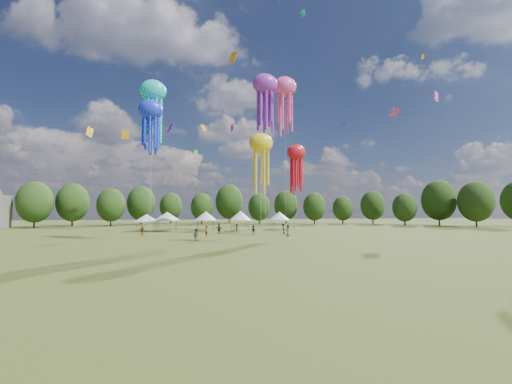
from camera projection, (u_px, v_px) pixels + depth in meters
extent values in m
plane|color=#384416|center=(384.00, 298.00, 16.10)|extent=(300.00, 300.00, 0.00)
imported|color=gray|center=(196.00, 235.00, 46.09)|extent=(1.04, 0.95, 1.73)
imported|color=gray|center=(237.00, 227.00, 69.39)|extent=(0.54, 0.78, 1.52)
imported|color=gray|center=(283.00, 229.00, 60.80)|extent=(1.07, 1.13, 1.84)
imported|color=gray|center=(253.00, 230.00, 58.78)|extent=(1.04, 0.65, 1.55)
imported|color=gray|center=(142.00, 231.00, 55.70)|extent=(1.04, 0.58, 1.68)
imported|color=gray|center=(219.00, 229.00, 61.38)|extent=(1.67, 1.56, 1.88)
imported|color=gray|center=(206.00, 231.00, 54.63)|extent=(0.69, 0.77, 1.76)
imported|color=gray|center=(288.00, 231.00, 55.37)|extent=(1.01, 1.10, 1.89)
cylinder|color=#47474C|center=(136.00, 227.00, 67.51)|extent=(0.08, 0.08, 1.86)
cylinder|color=#47474C|center=(139.00, 226.00, 70.92)|extent=(0.08, 0.08, 1.86)
cylinder|color=#47474C|center=(154.00, 227.00, 68.23)|extent=(0.08, 0.08, 1.86)
cylinder|color=#47474C|center=(156.00, 226.00, 71.64)|extent=(0.08, 0.08, 1.86)
cube|color=white|center=(146.00, 222.00, 69.63)|extent=(3.89, 3.89, 0.10)
cone|color=white|center=(146.00, 218.00, 69.68)|extent=(5.05, 5.05, 1.59)
cylinder|color=#47474C|center=(157.00, 226.00, 68.60)|extent=(0.08, 0.08, 2.12)
cylinder|color=#47474C|center=(158.00, 225.00, 72.37)|extent=(0.08, 0.08, 2.12)
cylinder|color=#47474C|center=(176.00, 226.00, 69.39)|extent=(0.08, 0.08, 2.12)
cylinder|color=#47474C|center=(176.00, 225.00, 73.16)|extent=(0.08, 0.08, 2.12)
cube|color=white|center=(167.00, 221.00, 70.94)|extent=(4.25, 4.25, 0.10)
cone|color=white|center=(167.00, 216.00, 71.00)|extent=(5.53, 5.53, 1.81)
cylinder|color=#47474C|center=(198.00, 226.00, 68.15)|extent=(0.08, 0.08, 2.18)
cylinder|color=#47474C|center=(198.00, 225.00, 71.30)|extent=(0.08, 0.08, 2.18)
cylinder|color=#47474C|center=(214.00, 226.00, 68.81)|extent=(0.08, 0.08, 2.18)
cylinder|color=#47474C|center=(213.00, 225.00, 71.96)|extent=(0.08, 0.08, 2.18)
cube|color=white|center=(206.00, 220.00, 70.12)|extent=(3.63, 3.63, 0.10)
cone|color=white|center=(206.00, 216.00, 70.18)|extent=(4.71, 4.71, 1.87)
cylinder|color=#47474C|center=(234.00, 226.00, 67.02)|extent=(0.08, 0.08, 2.22)
cylinder|color=#47474C|center=(232.00, 226.00, 70.08)|extent=(0.08, 0.08, 2.22)
cylinder|color=#47474C|center=(249.00, 226.00, 67.66)|extent=(0.08, 0.08, 2.22)
cylinder|color=#47474C|center=(246.00, 225.00, 70.73)|extent=(0.08, 0.08, 2.22)
cube|color=white|center=(240.00, 220.00, 68.94)|extent=(3.54, 3.54, 0.10)
cone|color=white|center=(240.00, 216.00, 68.99)|extent=(4.60, 4.60, 1.90)
cylinder|color=#47474C|center=(274.00, 225.00, 72.74)|extent=(0.08, 0.08, 2.12)
cylinder|color=#47474C|center=(271.00, 225.00, 75.88)|extent=(0.08, 0.08, 2.12)
cylinder|color=#47474C|center=(288.00, 225.00, 73.40)|extent=(0.08, 0.08, 2.12)
cylinder|color=#47474C|center=(284.00, 225.00, 76.54)|extent=(0.08, 0.08, 2.12)
cube|color=white|center=(279.00, 220.00, 74.70)|extent=(3.62, 3.62, 0.10)
cone|color=white|center=(279.00, 216.00, 74.76)|extent=(4.70, 4.70, 1.81)
ellipsoid|color=#1C33FC|center=(151.00, 110.00, 46.90)|extent=(3.40, 2.38, 2.89)
cylinder|color=beige|center=(150.00, 175.00, 46.37)|extent=(0.03, 0.03, 18.64)
ellipsoid|color=purple|center=(265.00, 84.00, 60.20)|extent=(4.56, 3.19, 3.88)
cylinder|color=beige|center=(265.00, 158.00, 59.42)|extent=(0.03, 0.03, 27.41)
ellipsoid|color=red|center=(296.00, 153.00, 56.17)|extent=(3.24, 2.27, 2.76)
cylinder|color=beige|center=(297.00, 194.00, 55.77)|extent=(0.03, 0.03, 14.19)
ellipsoid|color=#18D1CE|center=(153.00, 91.00, 48.78)|extent=(3.83, 2.68, 3.26)
cylinder|color=beige|center=(152.00, 165.00, 48.15)|extent=(0.03, 0.03, 22.04)
ellipsoid|color=yellow|center=(261.00, 143.00, 44.02)|extent=(3.23, 2.26, 2.74)
cylinder|color=beige|center=(261.00, 193.00, 43.65)|extent=(0.03, 0.03, 13.29)
ellipsoid|color=#FF4B94|center=(285.00, 87.00, 68.33)|extent=(4.89, 3.42, 4.15)
cylinder|color=beige|center=(285.00, 158.00, 67.48)|extent=(0.03, 0.03, 30.00)
cube|color=#18D1CE|center=(303.00, 13.00, 51.64)|extent=(0.71, 0.64, 1.06)
cube|color=#FF4B94|center=(232.00, 128.00, 81.52)|extent=(0.69, 1.39, 1.84)
cube|color=purple|center=(344.00, 124.00, 82.80)|extent=(0.56, 0.69, 0.98)
cube|color=#FFA40F|center=(204.00, 128.00, 55.41)|extent=(1.14, 0.67, 1.33)
cube|color=#FF4B94|center=(436.00, 96.00, 48.22)|extent=(1.13, 0.61, 1.54)
cube|color=#FFA40F|center=(233.00, 57.00, 56.16)|extent=(1.68, 1.35, 2.32)
cube|color=yellow|center=(125.00, 134.00, 82.90)|extent=(1.80, 2.02, 2.39)
cube|color=#1C33FC|center=(260.00, 49.00, 70.11)|extent=(1.14, 2.33, 2.47)
cube|color=#FF4B94|center=(395.00, 113.00, 76.98)|extent=(2.00, 1.04, 2.41)
cube|color=red|center=(299.00, 147.00, 85.39)|extent=(1.34, 1.50, 1.51)
cube|color=#FFA40F|center=(423.00, 57.00, 57.90)|extent=(0.65, 0.45, 0.73)
cube|color=yellow|center=(90.00, 132.00, 70.91)|extent=(1.16, 1.90, 2.49)
cube|color=#4ED523|center=(196.00, 153.00, 71.43)|extent=(0.86, 0.52, 1.19)
cube|color=#1C33FC|center=(451.00, 161.00, 59.52)|extent=(0.72, 0.91, 1.40)
cube|color=#18D1CE|center=(280.00, 1.00, 78.16)|extent=(0.24, 0.77, 0.96)
cube|color=purple|center=(170.00, 128.00, 63.78)|extent=(1.50, 1.66, 1.92)
cylinder|color=#38281C|center=(34.00, 221.00, 82.92)|extent=(0.44, 0.44, 3.36)
ellipsoid|color=#243E14|center=(35.00, 202.00, 83.20)|extent=(8.40, 8.40, 10.51)
cylinder|color=#38281C|center=(72.00, 220.00, 91.39)|extent=(0.44, 0.44, 3.41)
ellipsoid|color=#243E14|center=(73.00, 202.00, 91.67)|extent=(8.53, 8.53, 10.66)
cylinder|color=#38281C|center=(111.00, 220.00, 92.99)|extent=(0.44, 0.44, 3.07)
ellipsoid|color=#243E14|center=(111.00, 205.00, 93.24)|extent=(7.66, 7.66, 9.58)
cylinder|color=#38281C|center=(141.00, 219.00, 102.58)|extent=(0.44, 0.44, 3.43)
ellipsoid|color=#243E14|center=(141.00, 203.00, 102.86)|extent=(8.58, 8.58, 10.73)
cylinder|color=#38281C|center=(171.00, 219.00, 109.85)|extent=(0.44, 0.44, 2.95)
ellipsoid|color=#243E14|center=(171.00, 206.00, 110.09)|extent=(7.37, 7.37, 9.21)
cylinder|color=#38281C|center=(202.00, 219.00, 108.10)|extent=(0.44, 0.44, 2.89)
ellipsoid|color=#243E14|center=(202.00, 207.00, 108.34)|extent=(7.23, 7.23, 9.04)
cylinder|color=#38281C|center=(229.00, 218.00, 114.42)|extent=(0.44, 0.44, 3.84)
ellipsoid|color=#243E14|center=(229.00, 202.00, 114.74)|extent=(9.60, 9.60, 11.99)
cylinder|color=#38281C|center=(259.00, 220.00, 105.30)|extent=(0.44, 0.44, 2.84)
ellipsoid|color=#243E14|center=(259.00, 207.00, 105.53)|extent=(7.11, 7.11, 8.89)
cylinder|color=#38281C|center=(286.00, 219.00, 109.84)|extent=(0.44, 0.44, 3.16)
ellipsoid|color=#243E14|center=(286.00, 205.00, 110.10)|extent=(7.91, 7.91, 9.88)
cylinder|color=#38281C|center=(314.00, 220.00, 105.80)|extent=(0.44, 0.44, 2.88)
ellipsoid|color=#243E14|center=(314.00, 207.00, 106.04)|extent=(7.21, 7.21, 9.01)
cylinder|color=#38281C|center=(343.00, 220.00, 109.92)|extent=(0.44, 0.44, 2.63)
ellipsoid|color=#243E14|center=(343.00, 208.00, 110.14)|extent=(6.57, 6.57, 8.22)
cylinder|color=#38281C|center=(373.00, 219.00, 108.35)|extent=(0.44, 0.44, 3.13)
ellipsoid|color=#243E14|center=(373.00, 205.00, 108.60)|extent=(7.81, 7.81, 9.77)
cylinder|color=#38281C|center=(405.00, 221.00, 97.33)|extent=(0.44, 0.44, 2.72)
ellipsoid|color=#243E14|center=(404.00, 207.00, 97.56)|extent=(6.80, 6.80, 8.50)
cylinder|color=#38281C|center=(439.00, 219.00, 96.45)|extent=(0.44, 0.44, 3.81)
ellipsoid|color=#243E14|center=(439.00, 200.00, 96.76)|extent=(9.52, 9.52, 11.90)
cylinder|color=#38281C|center=(476.00, 220.00, 88.27)|extent=(0.44, 0.44, 3.51)
ellipsoid|color=#243E14|center=(476.00, 201.00, 88.55)|extent=(8.78, 8.78, 10.97)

